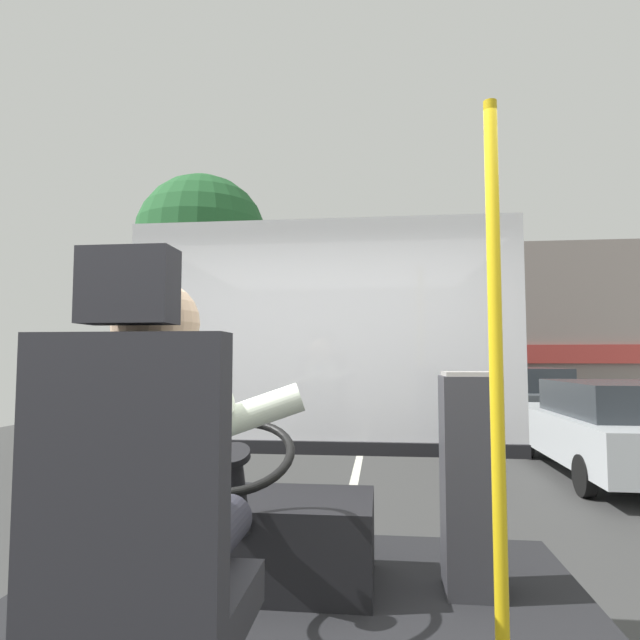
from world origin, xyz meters
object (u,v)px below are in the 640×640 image
Objects in this scene: handrail_pole at (497,391)px; fare_box at (471,481)px; steering_console at (257,536)px; parked_car_silver at (616,427)px; bus_driver at (162,468)px; parked_car_red at (487,388)px; driver_seat at (141,560)px; parked_car_charcoal at (525,398)px.

handrail_pole reaches higher than fare_box.
steering_console is at bearing -179.03° from fare_box.
handrail_pole is at bearing -114.69° from parked_car_silver.
steering_console is 6.99m from parked_car_silver.
steering_console is (-0.00, 1.15, -0.54)m from bus_driver.
steering_console reaches higher than parked_car_red.
driver_seat reaches higher than parked_car_silver.
parked_car_red is (4.07, 17.18, -0.46)m from driver_seat.
parked_car_red is at bearing 76.67° from driver_seat.
parked_car_red is at bearing 75.65° from steering_console.
bus_driver is at bearing -90.00° from steering_console.
fare_box is at bearing -100.93° from parked_car_red.
parked_car_charcoal is at bearing 71.74° from driver_seat.
driver_seat is 0.31× the size of parked_car_charcoal.
bus_driver is 17.55m from parked_car_red.
bus_driver is 1.04m from handrail_pole.
fare_box is 11.10m from parked_car_charcoal.
parked_car_silver is at bearing 62.63° from fare_box.
handrail_pole is at bearing -100.55° from parked_car_red.
parked_car_red is at bearing 89.43° from parked_car_silver.
steering_console is at bearing -110.25° from parked_car_charcoal.
parked_car_charcoal reaches higher than parked_car_silver.
fare_box is 0.23× the size of parked_car_silver.
parked_car_silver is at bearing -90.57° from parked_car_red.
parked_car_silver is 1.00× the size of parked_car_charcoal.
handrail_pole is 1.91× the size of fare_box.
parked_car_charcoal reaches higher than steering_console.
fare_box is at bearing 87.02° from handrail_pole.
driver_seat is at bearing -108.26° from parked_car_charcoal.
fare_box reaches higher than parked_car_red.
handrail_pole is (0.96, 0.47, 0.39)m from driver_seat.
steering_console is 0.26× the size of parked_car_charcoal.
fare_box reaches higher than parked_car_charcoal.
fare_box reaches higher than parked_car_silver.
parked_car_red is at bearing 88.71° from parked_car_charcoal.
driver_seat is 1.14m from handrail_pole.
parked_car_charcoal is 5.20m from parked_car_red.
steering_console is at bearing 90.00° from bus_driver.
bus_driver reaches higher than parked_car_charcoal.
bus_driver is 1.56m from fare_box.
parked_car_silver is at bearing 65.31° from handrail_pole.
bus_driver is 7.99m from parked_car_silver.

